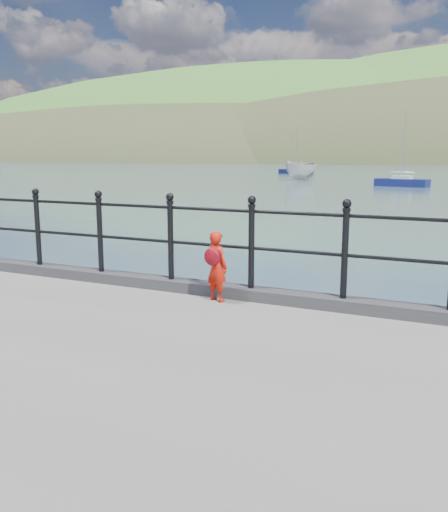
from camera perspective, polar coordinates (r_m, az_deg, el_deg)
The scene contains 7 objects.
ground at distance 7.77m, azimuth -0.96°, elevation -10.91°, with size 600.00×600.00×0.00m, color #2D4251.
kerb at distance 7.32m, azimuth -1.50°, elevation -3.45°, with size 60.00×0.30×0.15m, color #28282B.
railing at distance 7.17m, azimuth -1.53°, elevation 2.37°, with size 18.11×0.11×1.20m.
child at distance 6.89m, azimuth -0.80°, elevation -1.02°, with size 0.39×0.34×0.90m.
launch_white at distance 61.52m, azimuth 8.01°, elevation 8.89°, with size 2.15×5.72×2.21m, color beige.
sailboat_port at distance 52.08m, azimuth 18.21°, elevation 7.32°, with size 4.94×2.58×7.03m.
sailboat_left at distance 83.48m, azimuth 7.58°, elevation 8.80°, with size 5.05×1.58×7.33m.
Camera 1 is at (3.19, -6.49, 2.85)m, focal length 38.00 mm.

